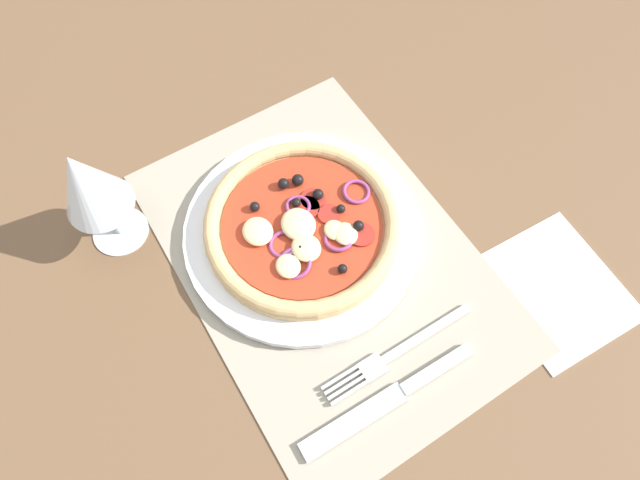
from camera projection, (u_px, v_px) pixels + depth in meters
The scene contains 8 objects.
ground_plane at pixel (325, 262), 61.65cm from camera, with size 190.00×140.00×2.40cm, color brown.
placemat at pixel (325, 257), 60.40cm from camera, with size 44.40×30.44×0.40cm, color #A39984.
plate at pixel (303, 231), 60.97cm from camera, with size 27.11×27.11×1.19cm, color white.
pizza at pixel (302, 225), 59.41cm from camera, with size 22.03×22.03×2.68cm.
fork at pixel (391, 356), 54.98cm from camera, with size 2.22×18.01×0.44cm.
knife at pixel (387, 400), 52.96cm from camera, with size 2.28×20.03×0.62cm.
wine_glass at pixel (87, 184), 52.85cm from camera, with size 7.20×7.20×14.90cm.
napkin at pixel (557, 288), 58.73cm from camera, with size 14.80×13.32×0.36cm, color white.
Camera 1 is at (-20.94, 13.79, 55.19)cm, focal length 29.93 mm.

